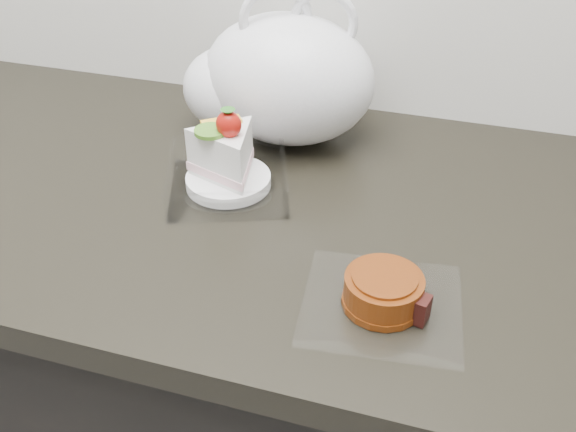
{
  "coord_description": "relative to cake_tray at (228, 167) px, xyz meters",
  "views": [
    {
      "loc": [
        0.36,
        0.99,
        1.39
      ],
      "look_at": [
        0.17,
        1.6,
        0.94
      ],
      "focal_mm": 40.0,
      "sensor_mm": 36.0,
      "label": 1
    }
  ],
  "objects": [
    {
      "name": "cake_tray",
      "position": [
        0.0,
        0.0,
        0.0
      ],
      "size": [
        0.21,
        0.21,
        0.13
      ],
      "rotation": [
        0.0,
        0.0,
        0.36
      ],
      "color": "white",
      "rests_on": "counter"
    },
    {
      "name": "plastic_bag",
      "position": [
        0.02,
        0.17,
        0.06
      ],
      "size": [
        0.34,
        0.28,
        0.24
      ],
      "rotation": [
        0.0,
        0.0,
        0.33
      ],
      "color": "white",
      "rests_on": "counter"
    },
    {
      "name": "mooncake_wrap",
      "position": [
        0.25,
        -0.17,
        -0.02
      ],
      "size": [
        0.19,
        0.18,
        0.04
      ],
      "rotation": [
        0.0,
        0.0,
        0.28
      ],
      "color": "white",
      "rests_on": "counter"
    },
    {
      "name": "counter",
      "position": [
        -0.06,
        -0.0,
        -0.48
      ],
      "size": [
        2.04,
        0.64,
        0.9
      ],
      "color": "black",
      "rests_on": "ground"
    }
  ]
}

